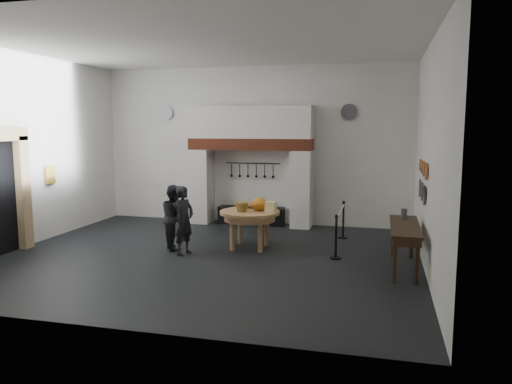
% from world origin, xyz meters
% --- Properties ---
extents(floor, '(9.00, 8.00, 0.02)m').
position_xyz_m(floor, '(0.00, 0.00, 0.00)').
color(floor, black).
rests_on(floor, ground).
extents(ceiling, '(9.00, 8.00, 0.02)m').
position_xyz_m(ceiling, '(0.00, 0.00, 4.50)').
color(ceiling, silver).
rests_on(ceiling, wall_back).
extents(wall_back, '(9.00, 0.02, 4.50)m').
position_xyz_m(wall_back, '(0.00, 4.00, 2.25)').
color(wall_back, white).
rests_on(wall_back, floor).
extents(wall_front, '(9.00, 0.02, 4.50)m').
position_xyz_m(wall_front, '(0.00, -4.00, 2.25)').
color(wall_front, white).
rests_on(wall_front, floor).
extents(wall_left, '(0.02, 8.00, 4.50)m').
position_xyz_m(wall_left, '(-4.50, 0.00, 2.25)').
color(wall_left, white).
rests_on(wall_left, floor).
extents(wall_right, '(0.02, 8.00, 4.50)m').
position_xyz_m(wall_right, '(4.50, 0.00, 2.25)').
color(wall_right, white).
rests_on(wall_right, floor).
extents(chimney_pier_left, '(0.55, 0.70, 2.15)m').
position_xyz_m(chimney_pier_left, '(-1.48, 3.65, 1.07)').
color(chimney_pier_left, silver).
rests_on(chimney_pier_left, floor).
extents(chimney_pier_right, '(0.55, 0.70, 2.15)m').
position_xyz_m(chimney_pier_right, '(1.48, 3.65, 1.07)').
color(chimney_pier_right, silver).
rests_on(chimney_pier_right, floor).
extents(hearth_brick_band, '(3.50, 0.72, 0.32)m').
position_xyz_m(hearth_brick_band, '(0.00, 3.65, 2.31)').
color(hearth_brick_band, '#9E442B').
rests_on(hearth_brick_band, chimney_pier_left).
extents(chimney_hood, '(3.50, 0.70, 0.90)m').
position_xyz_m(chimney_hood, '(0.00, 3.65, 2.92)').
color(chimney_hood, silver).
rests_on(chimney_hood, hearth_brick_band).
extents(iron_range, '(1.90, 0.45, 0.50)m').
position_xyz_m(iron_range, '(0.00, 3.72, 0.25)').
color(iron_range, black).
rests_on(iron_range, floor).
extents(utensil_rail, '(1.60, 0.02, 0.02)m').
position_xyz_m(utensil_rail, '(0.00, 3.92, 1.75)').
color(utensil_rail, black).
rests_on(utensil_rail, wall_back).
extents(door_jamb_far, '(0.22, 0.30, 2.60)m').
position_xyz_m(door_jamb_far, '(-4.38, -0.30, 1.30)').
color(door_jamb_far, tan).
rests_on(door_jamb_far, floor).
extents(wall_plaque, '(0.05, 0.34, 0.44)m').
position_xyz_m(wall_plaque, '(-4.45, 0.80, 1.60)').
color(wall_plaque, gold).
rests_on(wall_plaque, wall_left).
extents(work_table, '(1.42, 1.42, 0.07)m').
position_xyz_m(work_table, '(0.69, 0.97, 0.84)').
color(work_table, tan).
rests_on(work_table, floor).
extents(pumpkin, '(0.36, 0.36, 0.31)m').
position_xyz_m(pumpkin, '(0.89, 1.07, 1.03)').
color(pumpkin, orange).
rests_on(pumpkin, work_table).
extents(cheese_block_big, '(0.22, 0.22, 0.24)m').
position_xyz_m(cheese_block_big, '(1.19, 0.92, 0.99)').
color(cheese_block_big, '#FFF498').
rests_on(cheese_block_big, work_table).
extents(cheese_block_small, '(0.18, 0.18, 0.20)m').
position_xyz_m(cheese_block_small, '(1.17, 1.22, 0.97)').
color(cheese_block_small, '#FFF698').
rests_on(cheese_block_small, work_table).
extents(wicker_basket, '(0.33, 0.33, 0.22)m').
position_xyz_m(wicker_basket, '(0.54, 0.82, 0.98)').
color(wicker_basket, '#A3833C').
rests_on(wicker_basket, work_table).
extents(bread_loaf, '(0.31, 0.18, 0.13)m').
position_xyz_m(bread_loaf, '(0.59, 1.32, 0.94)').
color(bread_loaf, '#955B35').
rests_on(bread_loaf, work_table).
extents(visitor_near, '(0.50, 0.63, 1.52)m').
position_xyz_m(visitor_near, '(-0.56, 0.07, 0.76)').
color(visitor_near, black).
rests_on(visitor_near, floor).
extents(visitor_far, '(0.89, 0.92, 1.50)m').
position_xyz_m(visitor_far, '(-0.96, 0.47, 0.75)').
color(visitor_far, black).
rests_on(visitor_far, floor).
extents(side_table, '(0.55, 2.20, 0.06)m').
position_xyz_m(side_table, '(4.10, 0.03, 0.87)').
color(side_table, '#332012').
rests_on(side_table, floor).
extents(pewter_jug, '(0.12, 0.12, 0.22)m').
position_xyz_m(pewter_jug, '(4.10, 0.63, 1.01)').
color(pewter_jug, '#47484C').
rests_on(pewter_jug, side_table).
extents(copper_pan_a, '(0.03, 0.34, 0.34)m').
position_xyz_m(copper_pan_a, '(4.46, 0.20, 1.95)').
color(copper_pan_a, '#C6662D').
rests_on(copper_pan_a, wall_right).
extents(copper_pan_b, '(0.03, 0.32, 0.32)m').
position_xyz_m(copper_pan_b, '(4.46, 0.75, 1.95)').
color(copper_pan_b, '#C6662D').
rests_on(copper_pan_b, wall_right).
extents(copper_pan_c, '(0.03, 0.30, 0.30)m').
position_xyz_m(copper_pan_c, '(4.46, 1.30, 1.95)').
color(copper_pan_c, '#C6662D').
rests_on(copper_pan_c, wall_right).
extents(copper_pan_d, '(0.03, 0.28, 0.28)m').
position_xyz_m(copper_pan_d, '(4.46, 1.85, 1.95)').
color(copper_pan_d, '#C6662D').
rests_on(copper_pan_d, wall_right).
extents(pewter_plate_left, '(0.03, 0.40, 0.40)m').
position_xyz_m(pewter_plate_left, '(4.46, 0.40, 1.45)').
color(pewter_plate_left, '#4C4C51').
rests_on(pewter_plate_left, wall_right).
extents(pewter_plate_mid, '(0.03, 0.40, 0.40)m').
position_xyz_m(pewter_plate_mid, '(4.46, 1.00, 1.45)').
color(pewter_plate_mid, '#4C4C51').
rests_on(pewter_plate_mid, wall_right).
extents(pewter_plate_right, '(0.03, 0.40, 0.40)m').
position_xyz_m(pewter_plate_right, '(4.46, 1.60, 1.45)').
color(pewter_plate_right, '#4C4C51').
rests_on(pewter_plate_right, wall_right).
extents(pewter_plate_back_left, '(0.44, 0.03, 0.44)m').
position_xyz_m(pewter_plate_back_left, '(-2.70, 3.96, 3.20)').
color(pewter_plate_back_left, '#4C4C51').
rests_on(pewter_plate_back_left, wall_back).
extents(pewter_plate_back_right, '(0.44, 0.03, 0.44)m').
position_xyz_m(pewter_plate_back_right, '(2.70, 3.96, 3.20)').
color(pewter_plate_back_right, '#4C4C51').
rests_on(pewter_plate_back_right, wall_back).
extents(barrier_post_near, '(0.05, 0.05, 0.90)m').
position_xyz_m(barrier_post_near, '(2.72, 0.53, 0.45)').
color(barrier_post_near, black).
rests_on(barrier_post_near, floor).
extents(barrier_post_far, '(0.05, 0.05, 0.90)m').
position_xyz_m(barrier_post_far, '(2.72, 2.53, 0.45)').
color(barrier_post_far, black).
rests_on(barrier_post_far, floor).
extents(barrier_rope, '(0.04, 2.00, 0.04)m').
position_xyz_m(barrier_rope, '(2.72, 1.53, 0.85)').
color(barrier_rope, white).
rests_on(barrier_rope, barrier_post_near).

